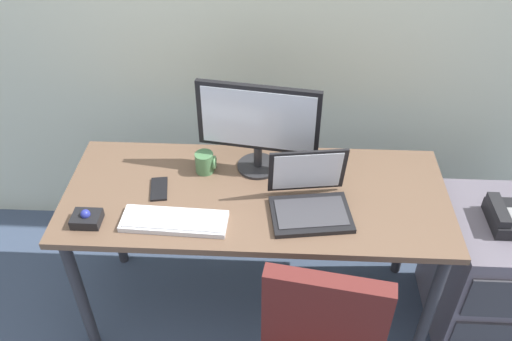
{
  "coord_description": "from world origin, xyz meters",
  "views": [
    {
      "loc": [
        0.08,
        -1.65,
        2.21
      ],
      "look_at": [
        0.0,
        0.0,
        0.87
      ],
      "focal_mm": 37.35,
      "sensor_mm": 36.0,
      "label": 1
    }
  ],
  "objects_px": {
    "desk_phone": "(509,217)",
    "trackball_mouse": "(87,218)",
    "laptop": "(310,198)",
    "coffee_mug": "(205,163)",
    "keyboard": "(174,221)",
    "file_cabinet": "(486,272)",
    "cell_phone": "(159,190)",
    "monitor_main": "(258,123)"
  },
  "relations": [
    {
      "from": "desk_phone",
      "to": "trackball_mouse",
      "type": "height_order",
      "value": "trackball_mouse"
    },
    {
      "from": "file_cabinet",
      "to": "laptop",
      "type": "xyz_separation_m",
      "value": [
        -0.83,
        -0.07,
        0.48
      ]
    },
    {
      "from": "keyboard",
      "to": "trackball_mouse",
      "type": "height_order",
      "value": "trackball_mouse"
    },
    {
      "from": "trackball_mouse",
      "to": "coffee_mug",
      "type": "relative_size",
      "value": 1.19
    },
    {
      "from": "file_cabinet",
      "to": "trackball_mouse",
      "type": "height_order",
      "value": "trackball_mouse"
    },
    {
      "from": "monitor_main",
      "to": "coffee_mug",
      "type": "bearing_deg",
      "value": -171.14
    },
    {
      "from": "laptop",
      "to": "trackball_mouse",
      "type": "xyz_separation_m",
      "value": [
        -0.86,
        -0.12,
        -0.03
      ]
    },
    {
      "from": "laptop",
      "to": "coffee_mug",
      "type": "height_order",
      "value": "laptop"
    },
    {
      "from": "keyboard",
      "to": "coffee_mug",
      "type": "xyz_separation_m",
      "value": [
        0.08,
        0.33,
        0.03
      ]
    },
    {
      "from": "keyboard",
      "to": "laptop",
      "type": "height_order",
      "value": "laptop"
    },
    {
      "from": "file_cabinet",
      "to": "monitor_main",
      "type": "xyz_separation_m",
      "value": [
        -1.05,
        0.18,
        0.66
      ]
    },
    {
      "from": "trackball_mouse",
      "to": "cell_phone",
      "type": "xyz_separation_m",
      "value": [
        0.24,
        0.2,
        -0.02
      ]
    },
    {
      "from": "coffee_mug",
      "to": "laptop",
      "type": "bearing_deg",
      "value": -26.09
    },
    {
      "from": "monitor_main",
      "to": "coffee_mug",
      "type": "distance_m",
      "value": 0.29
    },
    {
      "from": "keyboard",
      "to": "cell_phone",
      "type": "height_order",
      "value": "keyboard"
    },
    {
      "from": "desk_phone",
      "to": "cell_phone",
      "type": "relative_size",
      "value": 1.41
    },
    {
      "from": "desk_phone",
      "to": "file_cabinet",
      "type": "bearing_deg",
      "value": 63.22
    },
    {
      "from": "file_cabinet",
      "to": "coffee_mug",
      "type": "height_order",
      "value": "coffee_mug"
    },
    {
      "from": "desk_phone",
      "to": "monitor_main",
      "type": "bearing_deg",
      "value": 169.07
    },
    {
      "from": "desk_phone",
      "to": "trackball_mouse",
      "type": "bearing_deg",
      "value": -174.08
    },
    {
      "from": "monitor_main",
      "to": "trackball_mouse",
      "type": "distance_m",
      "value": 0.77
    },
    {
      "from": "file_cabinet",
      "to": "monitor_main",
      "type": "distance_m",
      "value": 1.25
    },
    {
      "from": "file_cabinet",
      "to": "cell_phone",
      "type": "distance_m",
      "value": 1.51
    },
    {
      "from": "file_cabinet",
      "to": "keyboard",
      "type": "distance_m",
      "value": 1.43
    },
    {
      "from": "desk_phone",
      "to": "keyboard",
      "type": "bearing_deg",
      "value": -173.16
    },
    {
      "from": "keyboard",
      "to": "coffee_mug",
      "type": "distance_m",
      "value": 0.34
    },
    {
      "from": "keyboard",
      "to": "trackball_mouse",
      "type": "bearing_deg",
      "value": -177.77
    },
    {
      "from": "laptop",
      "to": "cell_phone",
      "type": "height_order",
      "value": "laptop"
    },
    {
      "from": "desk_phone",
      "to": "monitor_main",
      "type": "relative_size",
      "value": 0.39
    },
    {
      "from": "file_cabinet",
      "to": "trackball_mouse",
      "type": "bearing_deg",
      "value": -173.56
    },
    {
      "from": "monitor_main",
      "to": "laptop",
      "type": "bearing_deg",
      "value": -49.42
    },
    {
      "from": "keyboard",
      "to": "cell_phone",
      "type": "relative_size",
      "value": 2.92
    },
    {
      "from": "desk_phone",
      "to": "laptop",
      "type": "height_order",
      "value": "laptop"
    },
    {
      "from": "trackball_mouse",
      "to": "cell_phone",
      "type": "bearing_deg",
      "value": 39.9
    },
    {
      "from": "file_cabinet",
      "to": "laptop",
      "type": "relative_size",
      "value": 1.91
    },
    {
      "from": "file_cabinet",
      "to": "cell_phone",
      "type": "bearing_deg",
      "value": 179.59
    },
    {
      "from": "trackball_mouse",
      "to": "cell_phone",
      "type": "distance_m",
      "value": 0.31
    },
    {
      "from": "coffee_mug",
      "to": "keyboard",
      "type": "bearing_deg",
      "value": -104.05
    },
    {
      "from": "desk_phone",
      "to": "keyboard",
      "type": "distance_m",
      "value": 1.36
    },
    {
      "from": "desk_phone",
      "to": "cell_phone",
      "type": "xyz_separation_m",
      "value": [
        -1.44,
        0.03,
        0.07
      ]
    },
    {
      "from": "cell_phone",
      "to": "desk_phone",
      "type": "bearing_deg",
      "value": -10.22
    },
    {
      "from": "cell_phone",
      "to": "keyboard",
      "type": "bearing_deg",
      "value": -71.84
    }
  ]
}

